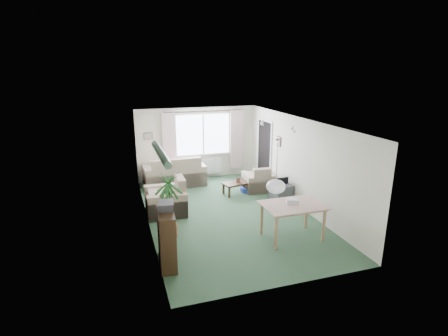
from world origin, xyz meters
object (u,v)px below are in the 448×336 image
object	(u,v)px
armchair_corner	(258,178)
houseplant	(169,204)
sofa	(174,170)
pet_bed	(250,189)
bookshelf	(167,237)
coffee_table	(236,188)
dining_table	(292,222)
tv_cube	(281,193)
armchair_left	(165,196)

from	to	relation	value
armchair_corner	houseplant	size ratio (longest dim) A/B	0.56
sofa	pet_bed	xyz separation A→B (m)	(2.10, -1.30, -0.41)
pet_bed	bookshelf	bearing A→B (deg)	-132.23
coffee_table	dining_table	xyz separation A→B (m)	(0.22, -3.02, 0.21)
coffee_table	houseplant	distance (m)	3.20
tv_cube	pet_bed	xyz separation A→B (m)	(-0.49, 1.07, -0.19)
houseplant	dining_table	world-z (taller)	houseplant
armchair_left	houseplant	distance (m)	1.39
armchair_corner	pet_bed	xyz separation A→B (m)	(-0.27, -0.01, -0.32)
coffee_table	tv_cube	bearing A→B (deg)	-44.29
bookshelf	houseplant	bearing A→B (deg)	81.80
sofa	dining_table	bearing A→B (deg)	110.97
armchair_corner	houseplant	world-z (taller)	houseplant
coffee_table	armchair_left	bearing A→B (deg)	-160.60
bookshelf	pet_bed	size ratio (longest dim) A/B	1.77
sofa	houseplant	world-z (taller)	houseplant
armchair_corner	pet_bed	size ratio (longest dim) A/B	1.39
armchair_corner	tv_cube	world-z (taller)	armchair_corner
sofa	tv_cube	bearing A→B (deg)	136.03
sofa	pet_bed	bearing A→B (deg)	146.74
sofa	houseplant	bearing A→B (deg)	77.22
dining_table	tv_cube	world-z (taller)	dining_table
armchair_corner	houseplant	distance (m)	3.83
armchair_left	coffee_table	bearing A→B (deg)	111.03
sofa	armchair_left	bearing A→B (deg)	72.99
sofa	pet_bed	world-z (taller)	sofa
armchair_left	dining_table	xyz separation A→B (m)	(2.44, -2.24, -0.08)
coffee_table	dining_table	size ratio (longest dim) A/B	0.64
coffee_table	bookshelf	world-z (taller)	bookshelf
tv_cube	pet_bed	size ratio (longest dim) A/B	0.90
dining_table	pet_bed	size ratio (longest dim) A/B	1.99
dining_table	pet_bed	distance (m)	3.16
houseplant	sofa	bearing A→B (deg)	78.69
armchair_corner	houseplant	bearing A→B (deg)	41.20
pet_bed	dining_table	bearing A→B (deg)	-94.86
houseplant	coffee_table	bearing A→B (deg)	42.64
bookshelf	houseplant	distance (m)	1.16
sofa	houseplant	distance (m)	3.63
pet_bed	armchair_left	bearing A→B (deg)	-161.69
houseplant	tv_cube	bearing A→B (deg)	19.56
houseplant	dining_table	xyz separation A→B (m)	(2.54, -0.88, -0.39)
sofa	dining_table	size ratio (longest dim) A/B	1.55
houseplant	bookshelf	bearing A→B (deg)	-102.27
dining_table	bookshelf	bearing A→B (deg)	-175.38
coffee_table	dining_table	bearing A→B (deg)	-85.77
armchair_left	coffee_table	size ratio (longest dim) A/B	1.32
dining_table	houseplant	bearing A→B (deg)	160.79
houseplant	armchair_left	bearing A→B (deg)	85.82
coffee_table	tv_cube	size ratio (longest dim) A/B	1.41
dining_table	tv_cube	xyz separation A→B (m)	(0.76, 2.06, -0.13)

